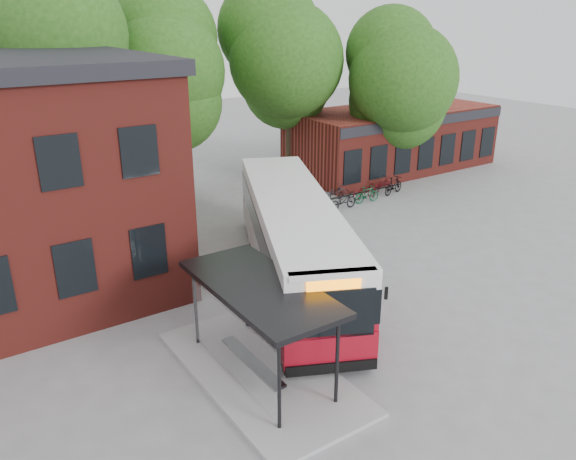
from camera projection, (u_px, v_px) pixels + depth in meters
ground at (356, 315)px, 19.54m from camera, size 100.00×100.00×0.00m
shop_row at (392, 139)px, 37.47m from camera, size 14.00×6.20×4.00m
bus_shelter at (260, 330)px, 15.89m from camera, size 3.60×7.00×2.90m
bike_rail at (366, 194)px, 32.04m from camera, size 5.20×0.10×0.38m
tree_0 at (47, 110)px, 26.79m from camera, size 7.92×7.92×11.00m
tree_1 at (175, 102)px, 31.33m from camera, size 7.92×7.92×10.40m
tree_2 at (289, 90)px, 34.10m from camera, size 7.92×7.92×11.00m
tree_3 at (394, 105)px, 33.92m from camera, size 7.04×7.04×9.28m
city_bus at (293, 240)px, 21.53m from camera, size 8.13×13.20×3.36m
bicycle_0 at (343, 201)px, 29.89m from camera, size 1.92×0.82×0.98m
bicycle_2 at (334, 192)px, 31.63m from camera, size 1.60×0.65×0.82m
bicycle_3 at (367, 194)px, 31.01m from camera, size 1.62×0.61×0.95m
bicycle_4 at (364, 191)px, 31.75m from camera, size 1.65×0.59×0.86m
bicycle_6 at (382, 184)px, 33.19m from camera, size 1.61×0.86×0.80m
bicycle_7 at (394, 185)px, 32.48m from camera, size 1.80×0.88×1.04m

